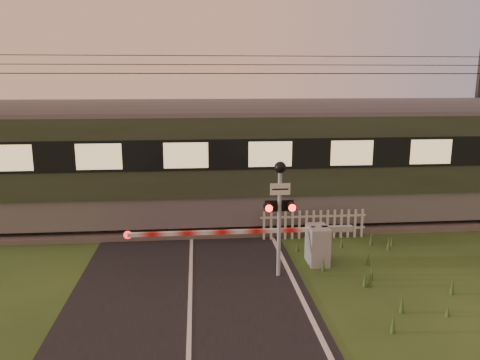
{
  "coord_description": "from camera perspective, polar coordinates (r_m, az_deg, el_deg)",
  "views": [
    {
      "loc": [
        0.24,
        -10.24,
        5.33
      ],
      "look_at": [
        1.49,
        3.2,
        2.39
      ],
      "focal_mm": 35.0,
      "sensor_mm": 36.0,
      "label": 1
    }
  ],
  "objects": [
    {
      "name": "track_bed",
      "position": [
        17.55,
        -5.88,
        -5.24
      ],
      "size": [
        140.0,
        3.4,
        0.39
      ],
      "color": "#47423D",
      "rests_on": "ground"
    },
    {
      "name": "boom_gate",
      "position": [
        13.91,
        8.3,
        -7.61
      ],
      "size": [
        6.58,
        0.87,
        1.15
      ],
      "color": "gray",
      "rests_on": "ground"
    },
    {
      "name": "picket_fence",
      "position": [
        16.08,
        8.94,
        -5.35
      ],
      "size": [
        3.62,
        0.08,
        0.99
      ],
      "color": "silver",
      "rests_on": "ground"
    },
    {
      "name": "road",
      "position": [
        11.34,
        -6.06,
        -15.78
      ],
      "size": [
        6.0,
        140.0,
        0.03
      ],
      "color": "black",
      "rests_on": "ground"
    },
    {
      "name": "ground",
      "position": [
        11.55,
        -6.13,
        -15.29
      ],
      "size": [
        160.0,
        160.0,
        0.0
      ],
      "primitive_type": "plane",
      "color": "#253F18",
      "rests_on": "ground"
    },
    {
      "name": "crossing_signal",
      "position": [
        12.48,
        4.86,
        -2.28
      ],
      "size": [
        0.82,
        0.35,
        3.2
      ],
      "color": "gray",
      "rests_on": "ground"
    },
    {
      "name": "catenary_mast",
      "position": [
        22.47,
        26.88,
        6.11
      ],
      "size": [
        0.21,
        2.45,
        6.58
      ],
      "color": "#2D2D30",
      "rests_on": "ground"
    },
    {
      "name": "overhead_wires",
      "position": [
        16.75,
        -6.32,
        13.56
      ],
      "size": [
        120.0,
        0.62,
        0.62
      ],
      "color": "black",
      "rests_on": "ground"
    }
  ]
}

